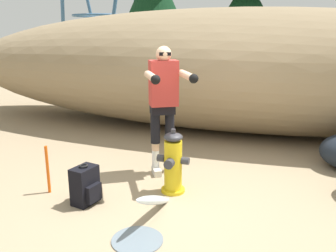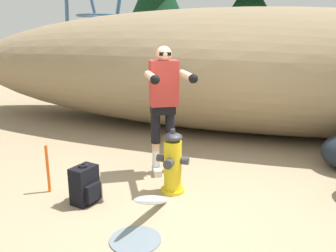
{
  "view_description": "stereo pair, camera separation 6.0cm",
  "coord_description": "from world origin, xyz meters",
  "px_view_note": "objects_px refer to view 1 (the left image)",
  "views": [
    {
      "loc": [
        0.99,
        -3.71,
        1.93
      ],
      "look_at": [
        -0.38,
        0.48,
        0.75
      ],
      "focal_mm": 38.29,
      "sensor_mm": 36.0,
      "label": 1
    },
    {
      "loc": [
        1.05,
        -3.7,
        1.93
      ],
      "look_at": [
        -0.38,
        0.48,
        0.75
      ],
      "focal_mm": 38.29,
      "sensor_mm": 36.0,
      "label": 2
    }
  ],
  "objects_px": {
    "fire_hydrant": "(173,163)",
    "utility_worker": "(163,95)",
    "spare_backpack": "(85,186)",
    "survey_stake": "(48,170)"
  },
  "relations": [
    {
      "from": "fire_hydrant",
      "to": "utility_worker",
      "type": "height_order",
      "value": "utility_worker"
    },
    {
      "from": "utility_worker",
      "to": "spare_backpack",
      "type": "height_order",
      "value": "utility_worker"
    },
    {
      "from": "utility_worker",
      "to": "spare_backpack",
      "type": "relative_size",
      "value": 3.71
    },
    {
      "from": "fire_hydrant",
      "to": "utility_worker",
      "type": "distance_m",
      "value": 0.94
    },
    {
      "from": "fire_hydrant",
      "to": "survey_stake",
      "type": "xyz_separation_m",
      "value": [
        -1.44,
        -0.5,
        -0.07
      ]
    },
    {
      "from": "fire_hydrant",
      "to": "spare_backpack",
      "type": "relative_size",
      "value": 1.71
    },
    {
      "from": "spare_backpack",
      "to": "survey_stake",
      "type": "height_order",
      "value": "survey_stake"
    },
    {
      "from": "fire_hydrant",
      "to": "utility_worker",
      "type": "xyz_separation_m",
      "value": [
        -0.29,
        0.5,
        0.74
      ]
    },
    {
      "from": "survey_stake",
      "to": "spare_backpack",
      "type": "bearing_deg",
      "value": -10.65
    },
    {
      "from": "fire_hydrant",
      "to": "utility_worker",
      "type": "bearing_deg",
      "value": 120.16
    }
  ]
}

